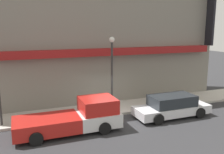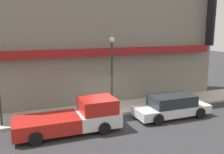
{
  "view_description": "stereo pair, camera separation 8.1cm",
  "coord_description": "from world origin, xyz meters",
  "px_view_note": "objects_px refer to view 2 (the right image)",
  "views": [
    {
      "loc": [
        -5.52,
        -14.05,
        5.56
      ],
      "look_at": [
        0.4,
        1.05,
        2.35
      ],
      "focal_mm": 40.0,
      "sensor_mm": 36.0,
      "label": 1
    },
    {
      "loc": [
        -5.44,
        -14.08,
        5.56
      ],
      "look_at": [
        0.4,
        1.05,
        2.35
      ],
      "focal_mm": 40.0,
      "sensor_mm": 36.0,
      "label": 2
    }
  ],
  "objects_px": {
    "pickup_truck": "(75,118)",
    "parked_car": "(172,106)",
    "fire_hydrant": "(148,100)",
    "street_lamp": "(112,64)"
  },
  "relations": [
    {
      "from": "parked_car",
      "to": "street_lamp",
      "type": "height_order",
      "value": "street_lamp"
    },
    {
      "from": "pickup_truck",
      "to": "fire_hydrant",
      "type": "distance_m",
      "value": 6.22
    },
    {
      "from": "parked_car",
      "to": "fire_hydrant",
      "type": "height_order",
      "value": "parked_car"
    },
    {
      "from": "pickup_truck",
      "to": "parked_car",
      "type": "height_order",
      "value": "pickup_truck"
    },
    {
      "from": "parked_car",
      "to": "street_lamp",
      "type": "relative_size",
      "value": 1.0
    },
    {
      "from": "fire_hydrant",
      "to": "street_lamp",
      "type": "xyz_separation_m",
      "value": [
        -2.82,
        -0.2,
        2.73
      ]
    },
    {
      "from": "pickup_truck",
      "to": "fire_hydrant",
      "type": "xyz_separation_m",
      "value": [
        5.78,
        2.3,
        -0.25
      ]
    },
    {
      "from": "street_lamp",
      "to": "fire_hydrant",
      "type": "bearing_deg",
      "value": 4.06
    },
    {
      "from": "pickup_truck",
      "to": "fire_hydrant",
      "type": "relative_size",
      "value": 7.85
    },
    {
      "from": "street_lamp",
      "to": "parked_car",
      "type": "bearing_deg",
      "value": -32.8
    }
  ]
}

